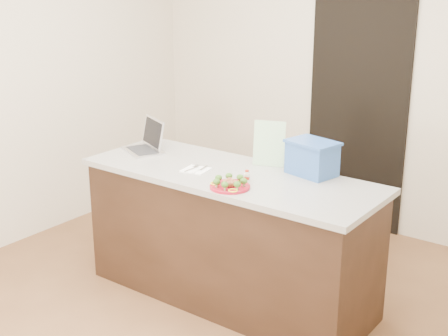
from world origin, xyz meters
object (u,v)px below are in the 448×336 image
Objects in this scene: chair at (306,200)px; napkin at (196,170)px; plate at (230,186)px; yogurt_bottle at (247,177)px; laptop at (148,142)px; blue_box at (312,158)px; island at (230,236)px.

napkin is at bearing -103.01° from chair.
yogurt_bottle is (0.01, 0.16, 0.02)m from plate.
laptop is at bearing 171.43° from yogurt_bottle.
blue_box reaches higher than napkin.
chair is at bearing 80.32° from island.
island is 5.72× the size of blue_box.
yogurt_bottle is 0.08× the size of chair.
plate is 1.13m from chair.
island is at bearing -91.30° from chair.
plate is at bearing -53.96° from island.
laptop is at bearing -157.80° from blue_box.
yogurt_bottle reaches higher than island.
island is 0.56m from plate.
island is 0.79m from blue_box.
laptop is (-0.81, 0.07, 0.52)m from island.
island is 27.35× the size of yogurt_bottle.
chair is at bearing 133.89° from blue_box.
yogurt_bottle reaches higher than plate.
island is 0.82m from chair.
island is at bearing 157.61° from yogurt_bottle.
island is 8.15× the size of plate.
plate reaches higher than island.
island is at bearing 19.58° from laptop.
laptop is 1.28m from blue_box.
laptop reaches higher than napkin.
yogurt_bottle is at bearing 85.56° from plate.
chair is at bearing 68.61° from napkin.
plate is 0.42m from napkin.
plate is 0.70× the size of blue_box.
chair is (0.95, 0.73, -0.47)m from laptop.
island is 0.97m from laptop.
laptop is (-1.00, 0.15, 0.03)m from yogurt_bottle.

